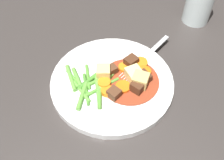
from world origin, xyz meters
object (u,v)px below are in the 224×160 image
object	(u,v)px
carrot_slice_3	(124,68)
potato_chunk_1	(103,72)
carrot_slice_5	(140,63)
fork	(145,58)
carrot_slice_0	(104,83)
potato_chunk_0	(134,75)
meat_chunk_1	(114,93)
meat_chunk_3	(131,62)
water_glass	(200,2)
carrot_slice_1	(123,87)
meat_chunk_0	(138,87)
carrot_slice_4	(107,91)
potato_chunk_2	(140,81)
meat_chunk_4	(112,70)
dinner_plate	(112,82)
carrot_slice_2	(144,72)
meat_chunk_2	(144,77)

from	to	relation	value
carrot_slice_3	potato_chunk_1	size ratio (longest dim) A/B	0.93
carrot_slice_5	fork	world-z (taller)	carrot_slice_5
carrot_slice_0	potato_chunk_0	size ratio (longest dim) A/B	0.79
meat_chunk_1	meat_chunk_3	xyz separation A→B (m)	(0.05, 0.08, 0.00)
carrot_slice_0	fork	xyz separation A→B (m)	(0.10, 0.07, -0.00)
fork	water_glass	bearing A→B (deg)	41.45
meat_chunk_3	carrot_slice_3	bearing A→B (deg)	-152.69
carrot_slice_1	meat_chunk_1	xyz separation A→B (m)	(-0.02, -0.02, 0.01)
meat_chunk_0	carrot_slice_4	bearing A→B (deg)	-179.86
carrot_slice_1	potato_chunk_2	distance (m)	0.04
carrot_slice_1	meat_chunk_4	bearing A→B (deg)	112.90
dinner_plate	meat_chunk_3	size ratio (longest dim) A/B	9.74
potato_chunk_1	potato_chunk_2	size ratio (longest dim) A/B	0.92
carrot_slice_2	fork	size ratio (longest dim) A/B	0.23
carrot_slice_3	meat_chunk_1	distance (m)	0.08
carrot_slice_4	potato_chunk_1	distance (m)	0.05
carrot_slice_0	meat_chunk_1	size ratio (longest dim) A/B	1.12
meat_chunk_2	potato_chunk_2	bearing A→B (deg)	-129.68
carrot_slice_1	meat_chunk_3	xyz separation A→B (m)	(0.03, 0.06, 0.01)
carrot_slice_2	carrot_slice_3	world-z (taller)	carrot_slice_2
water_glass	dinner_plate	bearing A→B (deg)	-140.59
meat_chunk_1	meat_chunk_4	distance (m)	0.06
meat_chunk_0	fork	distance (m)	0.09
dinner_plate	potato_chunk_0	world-z (taller)	potato_chunk_0
carrot_slice_1	meat_chunk_2	bearing A→B (deg)	20.43
carrot_slice_5	meat_chunk_1	xyz separation A→B (m)	(-0.07, -0.08, 0.00)
water_glass	fork	bearing A→B (deg)	-138.55
carrot_slice_0	carrot_slice_5	size ratio (longest dim) A/B	0.81
carrot_slice_4	meat_chunk_4	bearing A→B (deg)	73.83
water_glass	carrot_slice_4	bearing A→B (deg)	-137.83
meat_chunk_1	meat_chunk_4	size ratio (longest dim) A/B	1.03
carrot_slice_2	carrot_slice_5	xyz separation A→B (m)	(-0.00, 0.03, -0.00)
carrot_slice_2	potato_chunk_1	distance (m)	0.09
meat_chunk_0	meat_chunk_1	size ratio (longest dim) A/B	1.12
potato_chunk_2	meat_chunk_0	xyz separation A→B (m)	(-0.01, -0.01, -0.00)
dinner_plate	carrot_slice_5	bearing A→B (deg)	28.58
meat_chunk_3	meat_chunk_0	bearing A→B (deg)	-86.67
carrot_slice_5	meat_chunk_3	size ratio (longest dim) A/B	1.20
potato_chunk_2	fork	size ratio (longest dim) A/B	0.23
meat_chunk_3	water_glass	world-z (taller)	water_glass
potato_chunk_1	meat_chunk_2	distance (m)	0.09
carrot_slice_3	carrot_slice_5	size ratio (longest dim) A/B	0.82
carrot_slice_5	potato_chunk_1	bearing A→B (deg)	-164.31
dinner_plate	meat_chunk_1	xyz separation A→B (m)	(-0.00, -0.04, 0.02)
meat_chunk_2	meat_chunk_4	distance (m)	0.07
meat_chunk_0	potato_chunk_1	bearing A→B (deg)	146.30
fork	water_glass	world-z (taller)	water_glass
potato_chunk_0	meat_chunk_2	size ratio (longest dim) A/B	1.18
potato_chunk_0	meat_chunk_0	size ratio (longest dim) A/B	1.26
potato_chunk_1	carrot_slice_4	bearing A→B (deg)	-84.28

